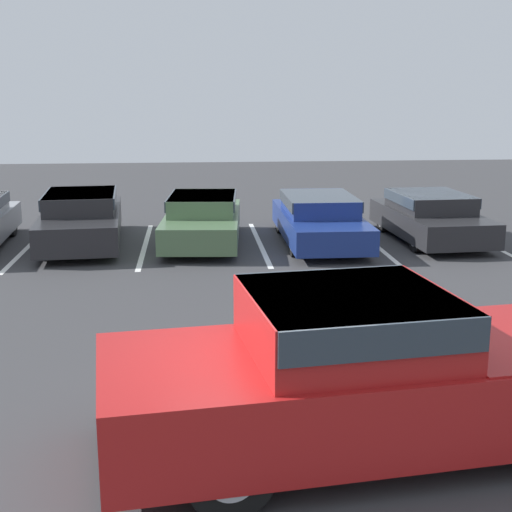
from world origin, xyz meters
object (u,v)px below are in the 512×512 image
Objects in this scene: pickup_truck at (374,371)px; parked_sedan_b at (81,217)px; parked_sedan_d at (319,218)px; parked_sedan_c at (203,218)px; parked_sedan_e at (430,215)px.

pickup_truck is 1.22× the size of parked_sedan_b.
parked_sedan_b is at bearing -93.27° from parked_sedan_d.
parked_sedan_b is at bearing -88.54° from parked_sedan_c.
pickup_truck is 1.34× the size of parked_sedan_e.
parked_sedan_b is 1.02× the size of parked_sedan_d.
parked_sedan_d is (5.73, -0.36, -0.04)m from parked_sedan_b.
parked_sedan_c is 0.96× the size of parked_sedan_d.
parked_sedan_c is 5.62m from parked_sedan_e.
parked_sedan_d is 2.80m from parked_sedan_e.
parked_sedan_b is 1.10× the size of parked_sedan_e.
parked_sedan_e is (2.80, 0.09, -0.00)m from parked_sedan_d.
pickup_truck is 10.18m from parked_sedan_d.
parked_sedan_c is (-1.57, 10.29, -0.21)m from pickup_truck.
pickup_truck is 11.38m from parked_sedan_b.
parked_sedan_b is at bearing -94.73° from parked_sedan_e.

